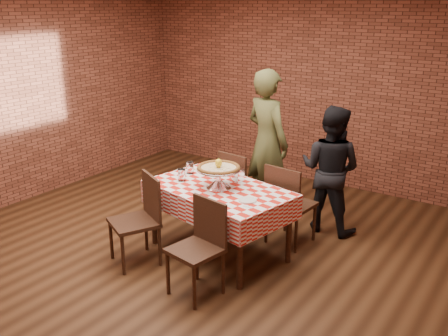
{
  "coord_description": "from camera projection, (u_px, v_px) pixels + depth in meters",
  "views": [
    {
      "loc": [
        3.17,
        -3.76,
        2.6
      ],
      "look_at": [
        0.35,
        0.35,
        0.94
      ],
      "focal_mm": 39.97,
      "sensor_mm": 36.0,
      "label": 1
    }
  ],
  "objects": [
    {
      "name": "diner_black",
      "position": [
        330.0,
        169.0,
        5.8
      ],
      "size": [
        0.74,
        0.57,
        1.51
      ],
      "primitive_type": "imported",
      "rotation": [
        0.0,
        0.0,
        3.14
      ],
      "color": "black",
      "rests_on": "ground"
    },
    {
      "name": "lemon",
      "position": [
        219.0,
        163.0,
        5.15
      ],
      "size": [
        0.09,
        0.09,
        0.09
      ],
      "primitive_type": "ellipsoid",
      "rotation": [
        0.0,
        0.0,
        -0.25
      ],
      "color": "yellow",
      "rests_on": "pizza"
    },
    {
      "name": "chair_near_left",
      "position": [
        134.0,
        221.0,
        5.12
      ],
      "size": [
        0.61,
        0.61,
        0.93
      ],
      "primitive_type": null,
      "rotation": [
        0.0,
        0.0,
        -0.46
      ],
      "color": "#3F2518",
      "rests_on": "ground"
    },
    {
      "name": "sweetener_packet_b",
      "position": [
        250.0,
        207.0,
        4.72
      ],
      "size": [
        0.05,
        0.04,
        0.0
      ],
      "primitive_type": "cube",
      "rotation": [
        0.0,
        0.0,
        -0.02
      ],
      "color": "white",
      "rests_on": "tablecloth"
    },
    {
      "name": "chair_far_left",
      "position": [
        242.0,
        186.0,
        6.13
      ],
      "size": [
        0.48,
        0.48,
        0.91
      ],
      "primitive_type": null,
      "rotation": [
        0.0,
        0.0,
        3.01
      ],
      "color": "#3F2518",
      "rests_on": "ground"
    },
    {
      "name": "side_plate",
      "position": [
        248.0,
        200.0,
        4.87
      ],
      "size": [
        0.21,
        0.21,
        0.01
      ],
      "primitive_type": "cylinder",
      "rotation": [
        0.0,
        0.0,
        -0.19
      ],
      "color": "white",
      "rests_on": "tablecloth"
    },
    {
      "name": "ground",
      "position": [
        180.0,
        252.0,
        5.46
      ],
      "size": [
        6.0,
        6.0,
        0.0
      ],
      "primitive_type": "plane",
      "color": "black",
      "rests_on": "ground"
    },
    {
      "name": "chair_near_right",
      "position": [
        195.0,
        250.0,
        4.55
      ],
      "size": [
        0.49,
        0.49,
        0.9
      ],
      "primitive_type": null,
      "rotation": [
        0.0,
        0.0,
        -0.17
      ],
      "color": "#3F2518",
      "rests_on": "ground"
    },
    {
      "name": "condiment_caddy",
      "position": [
        238.0,
        175.0,
        5.38
      ],
      "size": [
        0.13,
        0.12,
        0.15
      ],
      "primitive_type": "cube",
      "rotation": [
        0.0,
        0.0,
        -0.36
      ],
      "color": "silver",
      "rests_on": "tablecloth"
    },
    {
      "name": "sweetener_packet_a",
      "position": [
        246.0,
        206.0,
        4.75
      ],
      "size": [
        0.06,
        0.04,
        0.0
      ],
      "primitive_type": "cube",
      "rotation": [
        0.0,
        0.0,
        0.2
      ],
      "color": "white",
      "rests_on": "tablecloth"
    },
    {
      "name": "diner_olive",
      "position": [
        267.0,
        142.0,
        6.29
      ],
      "size": [
        0.78,
        0.64,
        1.85
      ],
      "primitive_type": "imported",
      "rotation": [
        0.0,
        0.0,
        2.81
      ],
      "color": "#4C4F28",
      "rests_on": "ground"
    },
    {
      "name": "water_glass_right",
      "position": [
        190.0,
        168.0,
        5.64
      ],
      "size": [
        0.1,
        0.1,
        0.13
      ],
      "primitive_type": "cylinder",
      "rotation": [
        0.0,
        0.0,
        -0.19
      ],
      "color": "white",
      "rests_on": "tablecloth"
    },
    {
      "name": "pizza",
      "position": [
        219.0,
        168.0,
        5.16
      ],
      "size": [
        0.54,
        0.54,
        0.03
      ],
      "primitive_type": "cylinder",
      "rotation": [
        0.0,
        0.0,
        -0.25
      ],
      "color": "beige",
      "rests_on": "pizza_stand"
    },
    {
      "name": "chair_far_right",
      "position": [
        291.0,
        203.0,
        5.57
      ],
      "size": [
        0.49,
        0.49,
        0.93
      ],
      "primitive_type": null,
      "rotation": [
        0.0,
        0.0,
        3.05
      ],
      "color": "#3F2518",
      "rests_on": "ground"
    },
    {
      "name": "table",
      "position": [
        219.0,
        221.0,
        5.35
      ],
      "size": [
        1.64,
        1.17,
        0.75
      ],
      "primitive_type": "cube",
      "rotation": [
        0.0,
        0.0,
        -0.19
      ],
      "color": "#3F2518",
      "rests_on": "ground"
    },
    {
      "name": "water_glass_left",
      "position": [
        182.0,
        175.0,
        5.4
      ],
      "size": [
        0.1,
        0.1,
        0.13
      ],
      "primitive_type": "cylinder",
      "rotation": [
        0.0,
        0.0,
        -0.19
      ],
      "color": "white",
      "rests_on": "tablecloth"
    },
    {
      "name": "pizza_stand",
      "position": [
        219.0,
        178.0,
        5.2
      ],
      "size": [
        0.56,
        0.56,
        0.21
      ],
      "primitive_type": null,
      "rotation": [
        0.0,
        0.0,
        -0.25
      ],
      "color": "silver",
      "rests_on": "tablecloth"
    },
    {
      "name": "tablecloth",
      "position": [
        219.0,
        199.0,
        5.27
      ],
      "size": [
        1.68,
        1.21,
        0.26
      ],
      "primitive_type": null,
      "rotation": [
        0.0,
        0.0,
        -0.19
      ],
      "color": "red",
      "rests_on": "table"
    },
    {
      "name": "back_wall",
      "position": [
        306.0,
        85.0,
        7.35
      ],
      "size": [
        5.5,
        0.0,
        5.5
      ],
      "primitive_type": "plane",
      "rotation": [
        1.57,
        0.0,
        0.0
      ],
      "color": "brown",
      "rests_on": "ground"
    }
  ]
}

